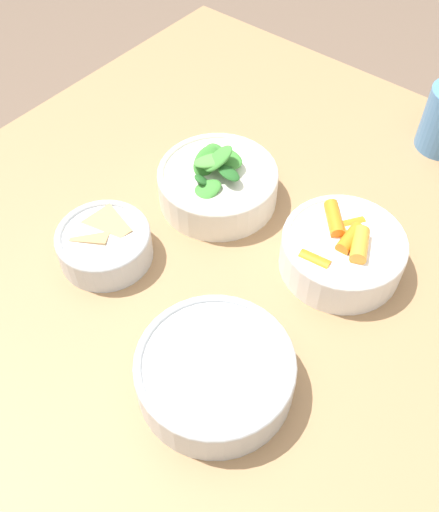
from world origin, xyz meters
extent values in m
plane|color=brown|center=(0.00, 0.00, 0.00)|extent=(10.00, 10.00, 0.00)
cube|color=#99724C|center=(0.00, 0.00, 0.73)|extent=(1.18, 1.03, 0.03)
cube|color=olive|center=(-0.53, -0.45, 0.36)|extent=(0.06, 0.06, 0.72)
cylinder|color=white|center=(-0.16, 0.09, 0.77)|extent=(0.17, 0.17, 0.05)
torus|color=white|center=(-0.16, 0.09, 0.80)|extent=(0.17, 0.17, 0.01)
cylinder|color=orange|center=(-0.11, 0.08, 0.79)|extent=(0.03, 0.04, 0.02)
cylinder|color=orange|center=(-0.19, 0.08, 0.79)|extent=(0.05, 0.04, 0.02)
cylinder|color=orange|center=(-0.16, 0.09, 0.79)|extent=(0.05, 0.06, 0.02)
cylinder|color=orange|center=(-0.14, 0.14, 0.79)|extent=(0.05, 0.03, 0.02)
cylinder|color=orange|center=(-0.13, 0.13, 0.79)|extent=(0.05, 0.03, 0.02)
cylinder|color=orange|center=(-0.16, 0.12, 0.81)|extent=(0.06, 0.04, 0.02)
cylinder|color=orange|center=(-0.18, 0.06, 0.81)|extent=(0.06, 0.05, 0.02)
cylinder|color=orange|center=(-0.16, 0.10, 0.81)|extent=(0.05, 0.02, 0.02)
cylinder|color=silver|center=(-0.15, -0.12, 0.77)|extent=(0.18, 0.18, 0.05)
torus|color=silver|center=(-0.15, -0.12, 0.80)|extent=(0.18, 0.18, 0.01)
ellipsoid|color=#4C933D|center=(-0.15, -0.13, 0.82)|extent=(0.06, 0.06, 0.03)
ellipsoid|color=#3D8433|center=(-0.15, -0.14, 0.81)|extent=(0.06, 0.04, 0.05)
ellipsoid|color=#235B23|center=(-0.15, -0.09, 0.82)|extent=(0.03, 0.04, 0.02)
ellipsoid|color=#3D8433|center=(-0.18, -0.12, 0.81)|extent=(0.05, 0.06, 0.02)
ellipsoid|color=#235B23|center=(-0.13, -0.12, 0.80)|extent=(0.04, 0.04, 0.04)
ellipsoid|color=#4C933D|center=(-0.10, -0.11, 0.79)|extent=(0.05, 0.04, 0.02)
ellipsoid|color=#2D7028|center=(-0.20, -0.16, 0.79)|extent=(0.05, 0.05, 0.01)
ellipsoid|color=#3D8433|center=(-0.17, -0.14, 0.81)|extent=(0.06, 0.06, 0.02)
ellipsoid|color=#3D8433|center=(-0.15, -0.12, 0.83)|extent=(0.06, 0.05, 0.04)
ellipsoid|color=#3D8433|center=(-0.11, -0.11, 0.80)|extent=(0.06, 0.05, 0.03)
ellipsoid|color=#235B23|center=(-0.20, -0.17, 0.79)|extent=(0.04, 0.04, 0.02)
cylinder|color=silver|center=(0.09, 0.07, 0.77)|extent=(0.18, 0.18, 0.05)
torus|color=silver|center=(0.09, 0.07, 0.80)|extent=(0.18, 0.18, 0.01)
cylinder|color=#9E6B4C|center=(0.09, 0.07, 0.77)|extent=(0.17, 0.17, 0.03)
ellipsoid|color=#A36B4C|center=(0.12, 0.03, 0.79)|extent=(0.01, 0.01, 0.01)
ellipsoid|color=#A36B4C|center=(0.06, 0.01, 0.79)|extent=(0.01, 0.01, 0.01)
ellipsoid|color=#AD7551|center=(0.09, 0.13, 0.79)|extent=(0.01, 0.01, 0.01)
ellipsoid|color=#A36B4C|center=(0.03, 0.02, 0.79)|extent=(0.01, 0.01, 0.01)
ellipsoid|color=#A36B4C|center=(0.15, 0.10, 0.78)|extent=(0.01, 0.01, 0.01)
ellipsoid|color=#8E5B3D|center=(0.09, 0.04, 0.79)|extent=(0.01, 0.01, 0.01)
ellipsoid|color=#AD7551|center=(0.05, 0.11, 0.79)|extent=(0.01, 0.01, 0.01)
ellipsoid|color=#A36B4C|center=(0.06, 0.08, 0.79)|extent=(0.01, 0.01, 0.01)
ellipsoid|color=#8E5B3D|center=(0.07, 0.06, 0.78)|extent=(0.01, 0.01, 0.01)
ellipsoid|color=#8E5B3D|center=(0.10, 0.11, 0.79)|extent=(0.01, 0.01, 0.01)
ellipsoid|color=#A36B4C|center=(0.16, 0.03, 0.79)|extent=(0.01, 0.01, 0.01)
ellipsoid|color=#AD7551|center=(0.09, 0.03, 0.79)|extent=(0.01, 0.01, 0.01)
ellipsoid|color=#A36B4C|center=(0.08, 0.06, 0.78)|extent=(0.01, 0.01, 0.01)
ellipsoid|color=#A36B4C|center=(0.05, 0.11, 0.78)|extent=(0.01, 0.01, 0.01)
ellipsoid|color=#8E5B3D|center=(0.02, 0.06, 0.79)|extent=(0.01, 0.01, 0.01)
ellipsoid|color=#8E5B3D|center=(0.05, 0.07, 0.79)|extent=(0.01, 0.01, 0.01)
cylinder|color=tan|center=(0.06, 0.11, 0.79)|extent=(0.03, 0.03, 0.01)
cylinder|color=tan|center=(0.06, 0.02, 0.79)|extent=(0.03, 0.03, 0.01)
cylinder|color=beige|center=(0.10, 0.10, 0.79)|extent=(0.03, 0.03, 0.01)
cylinder|color=#E0A88E|center=(0.12, 0.11, 0.79)|extent=(0.03, 0.03, 0.01)
cylinder|color=silver|center=(0.03, -0.17, 0.77)|extent=(0.13, 0.13, 0.04)
torus|color=silver|center=(0.03, -0.17, 0.79)|extent=(0.13, 0.13, 0.01)
cube|color=tan|center=(0.05, -0.15, 0.78)|extent=(0.06, 0.06, 0.02)
cube|color=tan|center=(0.01, -0.17, 0.78)|extent=(0.06, 0.07, 0.02)
cube|color=tan|center=(0.05, -0.17, 0.78)|extent=(0.06, 0.05, 0.01)
cube|color=tan|center=(0.03, -0.19, 0.79)|extent=(0.07, 0.07, 0.02)
cube|color=tan|center=(0.02, -0.17, 0.79)|extent=(0.06, 0.07, 0.02)
camera|label=1|loc=(0.32, 0.27, 1.37)|focal=40.00mm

